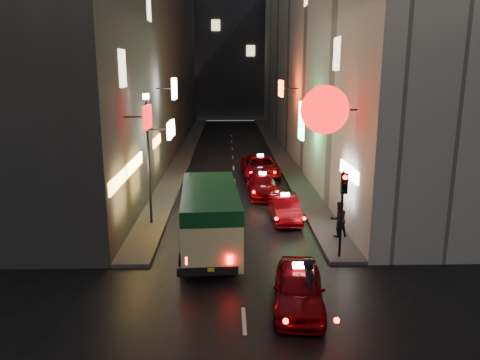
{
  "coord_description": "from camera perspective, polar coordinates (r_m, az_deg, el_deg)",
  "views": [
    {
      "loc": [
        -0.48,
        -8.85,
        7.49
      ],
      "look_at": [
        0.13,
        13.0,
        2.27
      ],
      "focal_mm": 35.0,
      "sensor_mm": 36.0,
      "label": 1
    }
  ],
  "objects": [
    {
      "name": "traffic_light",
      "position": [
        18.52,
        12.47,
        -1.93
      ],
      "size": [
        0.26,
        0.43,
        3.5
      ],
      "color": "black",
      "rests_on": "sidewalk_right"
    },
    {
      "name": "pedestrian_crossing",
      "position": [
        14.91,
        8.47,
        -12.37
      ],
      "size": [
        0.56,
        0.75,
        2.08
      ],
      "primitive_type": "imported",
      "rotation": [
        0.0,
        0.0,
        1.39
      ],
      "color": "black",
      "rests_on": "ground"
    },
    {
      "name": "sidewalk_right",
      "position": [
        43.74,
        4.65,
        3.62
      ],
      "size": [
        1.5,
        52.0,
        0.15
      ],
      "primitive_type": "cube",
      "color": "#474542",
      "rests_on": "ground"
    },
    {
      "name": "pedestrian_sidewalk",
      "position": [
        21.32,
        11.96,
        -4.4
      ],
      "size": [
        0.76,
        0.56,
        1.84
      ],
      "primitive_type": "imported",
      "rotation": [
        0.0,
        0.0,
        3.33
      ],
      "color": "black",
      "rests_on": "sidewalk_right"
    },
    {
      "name": "building_left",
      "position": [
        43.52,
        -11.96,
        15.13
      ],
      "size": [
        7.55,
        52.0,
        18.0
      ],
      "color": "#393734",
      "rests_on": "ground"
    },
    {
      "name": "taxi_second",
      "position": [
        23.73,
        5.5,
        -3.19
      ],
      "size": [
        1.99,
        4.62,
        1.63
      ],
      "color": "#70020A",
      "rests_on": "ground"
    },
    {
      "name": "sidewalk_left",
      "position": [
        43.65,
        -6.53,
        3.56
      ],
      "size": [
        1.5,
        52.0,
        0.15
      ],
      "primitive_type": "cube",
      "color": "#474542",
      "rests_on": "ground"
    },
    {
      "name": "building_right",
      "position": [
        43.7,
        9.95,
        15.21
      ],
      "size": [
        8.39,
        52.0,
        18.0
      ],
      "color": "#ACA79E",
      "rests_on": "ground"
    },
    {
      "name": "taxi_third",
      "position": [
        28.26,
        2.78,
        -0.4
      ],
      "size": [
        2.07,
        4.75,
        1.66
      ],
      "color": "#70020A",
      "rests_on": "ground"
    },
    {
      "name": "lamp_post",
      "position": [
        22.48,
        -11.11,
        3.53
      ],
      "size": [
        0.28,
        0.28,
        6.22
      ],
      "color": "black",
      "rests_on": "sidewalk_left"
    },
    {
      "name": "taxi_far",
      "position": [
        32.92,
        2.49,
        1.82
      ],
      "size": [
        2.44,
        5.56,
        1.92
      ],
      "color": "#70020A",
      "rests_on": "ground"
    },
    {
      "name": "minibus",
      "position": [
        19.31,
        -3.66,
        -3.98
      ],
      "size": [
        2.59,
        6.46,
        2.73
      ],
      "color": "#EFE795",
      "rests_on": "ground"
    },
    {
      "name": "taxi_near",
      "position": [
        15.39,
        7.19,
        -12.51
      ],
      "size": [
        2.62,
        5.16,
        1.74
      ],
      "color": "#70020A",
      "rests_on": "ground"
    },
    {
      "name": "building_far",
      "position": [
        74.93,
        -1.27,
        16.11
      ],
      "size": [
        30.0,
        10.0,
        22.0
      ],
      "primitive_type": "cube",
      "color": "#302F34",
      "rests_on": "ground"
    }
  ]
}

